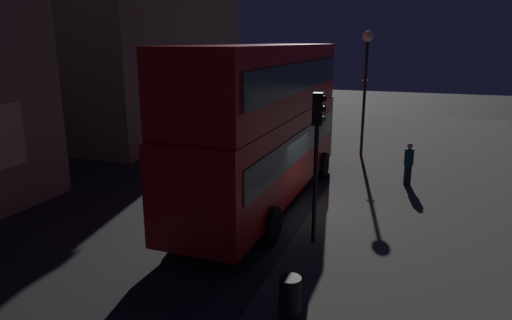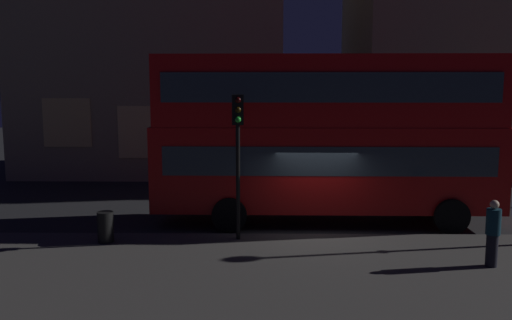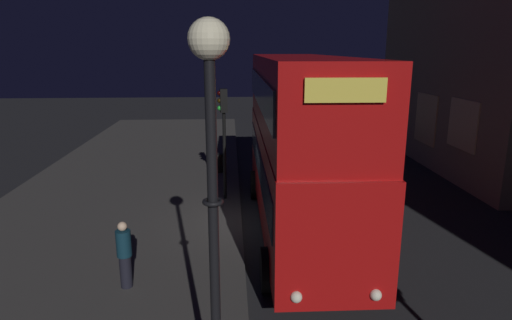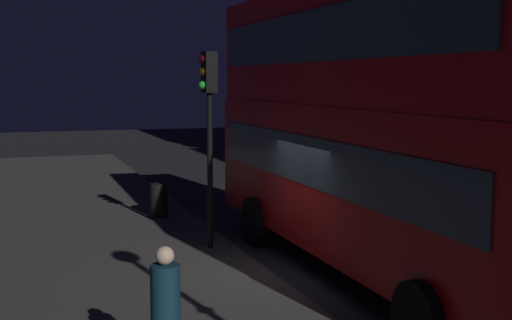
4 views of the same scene
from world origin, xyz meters
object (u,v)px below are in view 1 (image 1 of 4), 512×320
at_px(traffic_light_far_side, 276,88).
at_px(street_lamp, 366,65).
at_px(litter_bin, 290,297).
at_px(double_decker_bus, 265,118).
at_px(pedestrian, 408,164).
at_px(traffic_light_near_kerb, 317,137).

bearing_deg(traffic_light_far_side, street_lamp, 61.88).
height_order(street_lamp, litter_bin, street_lamp).
xyz_separation_m(double_decker_bus, pedestrian, (3.59, -4.67, -2.09)).
bearing_deg(traffic_light_far_side, litter_bin, 16.26).
height_order(traffic_light_near_kerb, traffic_light_far_side, traffic_light_near_kerb).
distance_m(traffic_light_far_side, litter_bin, 17.99).
xyz_separation_m(traffic_light_near_kerb, traffic_light_far_side, (13.18, 5.24, -0.09)).
bearing_deg(traffic_light_far_side, double_decker_bus, 13.35).
relative_size(double_decker_bus, litter_bin, 12.92).
bearing_deg(litter_bin, traffic_light_near_kerb, 5.17).
xyz_separation_m(double_decker_bus, street_lamp, (7.88, -2.36, 1.40)).
bearing_deg(pedestrian, street_lamp, 19.14).
relative_size(traffic_light_far_side, street_lamp, 0.71).
distance_m(traffic_light_near_kerb, traffic_light_far_side, 14.18).
relative_size(pedestrian, litter_bin, 1.91).
bearing_deg(street_lamp, double_decker_bus, 163.33).
height_order(double_decker_bus, traffic_light_near_kerb, double_decker_bus).
height_order(street_lamp, pedestrian, street_lamp).
relative_size(street_lamp, litter_bin, 6.81).
distance_m(traffic_light_near_kerb, pedestrian, 7.06).
height_order(traffic_light_near_kerb, pedestrian, traffic_light_near_kerb).
bearing_deg(traffic_light_near_kerb, pedestrian, -25.73).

